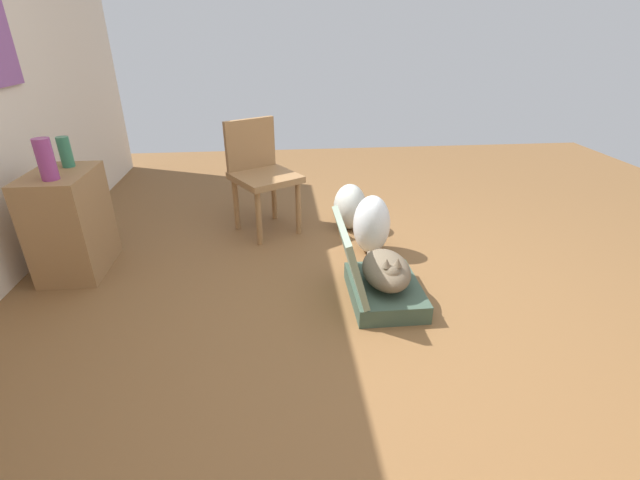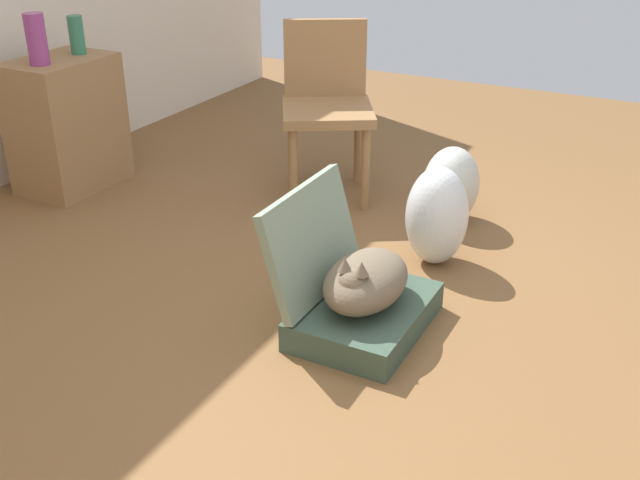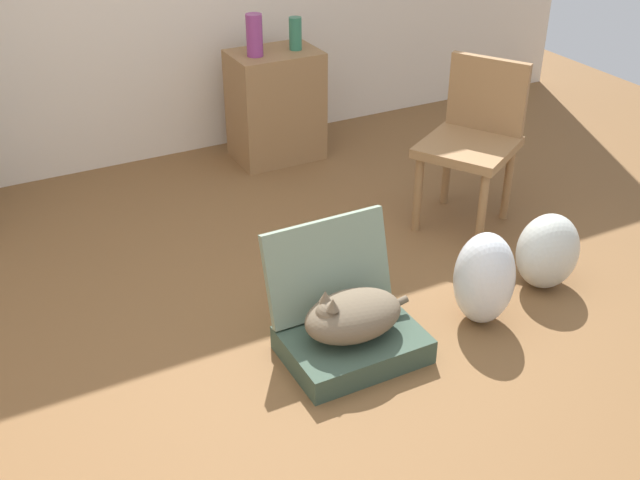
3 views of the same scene
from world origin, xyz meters
name	(u,v)px [view 2 (image 2 of 3)]	position (x,y,z in m)	size (l,w,h in m)	color
ground_plane	(316,333)	(0.00, 0.00, 0.00)	(7.68, 7.68, 0.00)	brown
suitcase_base	(365,316)	(0.11, -0.15, 0.06)	(0.57, 0.41, 0.11)	#384C3D
suitcase_lid	(312,241)	(0.11, 0.07, 0.32)	(0.57, 0.41, 0.04)	gray
cat	(365,281)	(0.11, -0.15, 0.21)	(0.50, 0.28, 0.23)	brown
plastic_bag_white	(437,216)	(0.75, -0.19, 0.22)	(0.27, 0.27, 0.44)	silver
plastic_bag_clear	(451,185)	(1.19, -0.10, 0.19)	(0.31, 0.27, 0.38)	silver
side_table	(67,124)	(0.69, 1.85, 0.34)	(0.54, 0.38, 0.69)	olive
vase_tall	(36,39)	(0.55, 1.82, 0.81)	(0.10, 0.10, 0.25)	#8C387A
vase_short	(77,35)	(0.82, 1.83, 0.79)	(0.08, 0.08, 0.19)	#2D7051
chair	(327,101)	(1.26, 0.61, 0.49)	(0.63, 0.62, 0.87)	olive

